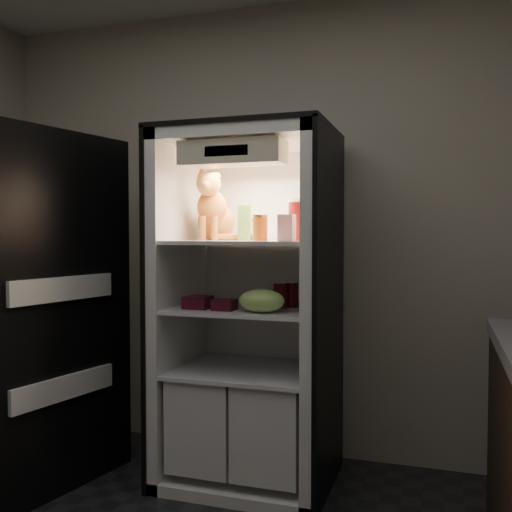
% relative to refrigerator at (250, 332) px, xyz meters
% --- Properties ---
extents(room_shell, '(3.60, 3.60, 3.60)m').
position_rel_refrigerator_xyz_m(room_shell, '(0.00, -1.38, 0.83)').
color(room_shell, white).
rests_on(room_shell, floor).
extents(refrigerator, '(0.90, 0.72, 1.88)m').
position_rel_refrigerator_xyz_m(refrigerator, '(0.00, 0.00, 0.00)').
color(refrigerator, white).
rests_on(refrigerator, floor).
extents(fridge_door, '(0.24, 0.86, 1.85)m').
position_rel_refrigerator_xyz_m(fridge_door, '(-0.85, -0.45, 0.12)').
color(fridge_door, black).
rests_on(fridge_door, floor).
extents(tabby_cat, '(0.35, 0.39, 0.40)m').
position_rel_refrigerator_xyz_m(tabby_cat, '(-0.22, 0.03, 0.65)').
color(tabby_cat, '#DD5A1C').
rests_on(tabby_cat, refrigerator).
extents(parmesan_shaker, '(0.07, 0.07, 0.19)m').
position_rel_refrigerator_xyz_m(parmesan_shaker, '(-0.03, -0.01, 0.59)').
color(parmesan_shaker, '#238138').
rests_on(parmesan_shaker, refrigerator).
extents(mayo_tub, '(0.09, 0.09, 0.12)m').
position_rel_refrigerator_xyz_m(mayo_tub, '(0.04, 0.05, 0.56)').
color(mayo_tub, white).
rests_on(mayo_tub, refrigerator).
extents(salsa_jar, '(0.07, 0.07, 0.13)m').
position_rel_refrigerator_xyz_m(salsa_jar, '(0.09, -0.12, 0.56)').
color(salsa_jar, maroon).
rests_on(salsa_jar, refrigerator).
extents(pepper_jar, '(0.13, 0.13, 0.21)m').
position_rel_refrigerator_xyz_m(pepper_jar, '(0.28, -0.02, 0.61)').
color(pepper_jar, maroon).
rests_on(pepper_jar, refrigerator).
extents(cream_carton, '(0.08, 0.08, 0.13)m').
position_rel_refrigerator_xyz_m(cream_carton, '(0.26, -0.22, 0.56)').
color(cream_carton, white).
rests_on(cream_carton, refrigerator).
extents(soda_can_a, '(0.07, 0.07, 0.13)m').
position_rel_refrigerator_xyz_m(soda_can_a, '(0.23, -0.01, 0.22)').
color(soda_can_a, black).
rests_on(soda_can_a, refrigerator).
extents(soda_can_b, '(0.06, 0.06, 0.11)m').
position_rel_refrigerator_xyz_m(soda_can_b, '(0.23, 0.01, 0.20)').
color(soda_can_b, black).
rests_on(soda_can_b, refrigerator).
extents(soda_can_c, '(0.07, 0.07, 0.14)m').
position_rel_refrigerator_xyz_m(soda_can_c, '(0.19, -0.07, 0.22)').
color(soda_can_c, black).
rests_on(soda_can_c, refrigerator).
extents(condiment_jar, '(0.07, 0.07, 0.09)m').
position_rel_refrigerator_xyz_m(condiment_jar, '(0.06, -0.01, 0.19)').
color(condiment_jar, brown).
rests_on(condiment_jar, refrigerator).
extents(grape_bag, '(0.23, 0.17, 0.11)m').
position_rel_refrigerator_xyz_m(grape_bag, '(0.14, -0.25, 0.21)').
color(grape_bag, '#97C55C').
rests_on(grape_bag, refrigerator).
extents(berry_box_left, '(0.13, 0.13, 0.06)m').
position_rel_refrigerator_xyz_m(berry_box_left, '(-0.21, -0.21, 0.18)').
color(berry_box_left, '#4B0C1E').
rests_on(berry_box_left, refrigerator).
extents(berry_box_right, '(0.11, 0.11, 0.05)m').
position_rel_refrigerator_xyz_m(berry_box_right, '(-0.06, -0.23, 0.18)').
color(berry_box_right, '#4B0C1E').
rests_on(berry_box_right, refrigerator).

